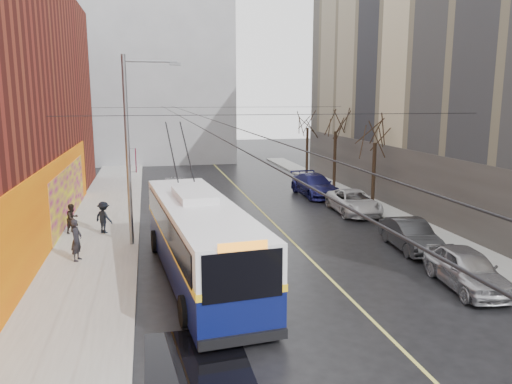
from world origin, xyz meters
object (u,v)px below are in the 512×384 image
(streetlight_pole, at_px, (131,146))
(pedestrian_a, at_px, (76,240))
(parked_car_a, at_px, (467,269))
(pedestrian_b, at_px, (73,218))
(parked_car_c, at_px, (354,202))
(following_car, at_px, (173,188))
(tree_mid, at_px, (336,121))
(trolleybus, at_px, (200,238))
(parked_car_b, at_px, (410,235))
(tree_far, at_px, (308,119))
(tree_near, at_px, (376,131))
(pedestrian_c, at_px, (104,217))
(parked_car_d, at_px, (314,185))

(streetlight_pole, height_order, pedestrian_a, streetlight_pole)
(parked_car_a, relative_size, pedestrian_b, 2.91)
(parked_car_c, xyz_separation_m, following_car, (-10.74, 6.60, 0.09))
(tree_mid, xyz_separation_m, trolleybus, (-12.52, -17.92, -3.61))
(tree_mid, height_order, pedestrian_a, tree_mid)
(parked_car_b, bearing_deg, tree_far, 88.71)
(pedestrian_a, height_order, pedestrian_b, pedestrian_a)
(tree_near, height_order, tree_far, tree_far)
(following_car, height_order, pedestrian_a, pedestrian_a)
(following_car, distance_m, pedestrian_c, 9.57)
(tree_mid, distance_m, parked_car_c, 9.89)
(tree_near, bearing_deg, pedestrian_a, -155.34)
(parked_car_d, bearing_deg, pedestrian_b, -157.50)
(parked_car_b, distance_m, pedestrian_c, 15.37)
(tree_far, height_order, pedestrian_a, tree_far)
(tree_near, relative_size, tree_mid, 0.96)
(parked_car_b, xyz_separation_m, pedestrian_c, (-14.33, 5.57, 0.27))
(parked_car_d, bearing_deg, following_car, 172.47)
(streetlight_pole, relative_size, parked_car_a, 2.02)
(following_car, bearing_deg, tree_mid, 15.08)
(tree_near, relative_size, parked_car_a, 1.44)
(tree_far, xyz_separation_m, parked_car_b, (-2.43, -23.22, -4.43))
(parked_car_a, relative_size, following_car, 0.95)
(parked_car_b, xyz_separation_m, pedestrian_b, (-15.92, 5.96, 0.21))
(parked_car_c, xyz_separation_m, parked_car_d, (-0.59, 5.78, 0.09))
(tree_near, relative_size, parked_car_d, 1.17)
(tree_mid, xyz_separation_m, parked_car_a, (-2.83, -21.09, -4.50))
(following_car, bearing_deg, parked_car_b, -47.80)
(parked_car_a, height_order, parked_car_b, parked_car_a)
(tree_near, bearing_deg, parked_car_d, 121.57)
(following_car, bearing_deg, pedestrian_c, -108.49)
(trolleybus, relative_size, pedestrian_c, 7.62)
(trolleybus, height_order, parked_car_b, trolleybus)
(tree_near, distance_m, following_car, 14.32)
(tree_far, relative_size, pedestrian_b, 4.29)
(parked_car_c, relative_size, pedestrian_a, 2.79)
(parked_car_b, xyz_separation_m, pedestrian_a, (-15.11, 1.17, 0.35))
(streetlight_pole, height_order, following_car, streetlight_pole)
(tree_far, distance_m, pedestrian_c, 24.68)
(tree_mid, relative_size, tree_far, 1.02)
(tree_mid, bearing_deg, tree_far, 90.00)
(streetlight_pole, xyz_separation_m, following_car, (2.40, 11.04, -4.05))
(streetlight_pole, relative_size, parked_car_c, 1.77)
(streetlight_pole, distance_m, pedestrian_b, 5.77)
(pedestrian_b, bearing_deg, following_car, 2.76)
(parked_car_a, distance_m, pedestrian_b, 18.92)
(streetlight_pole, bearing_deg, parked_car_d, 39.17)
(parked_car_d, bearing_deg, pedestrian_c, -153.85)
(trolleybus, distance_m, parked_car_b, 10.28)
(parked_car_d, height_order, following_car, following_car)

